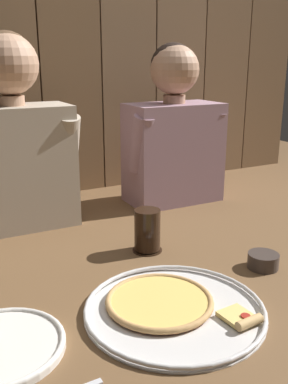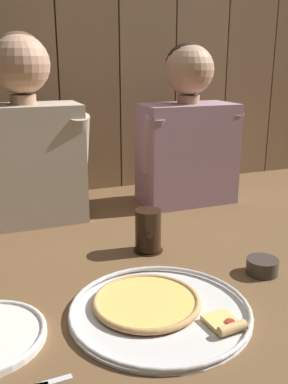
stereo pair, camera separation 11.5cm
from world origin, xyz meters
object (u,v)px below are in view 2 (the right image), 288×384
object	(u,v)px
drinking_glass	(148,231)
dipping_bowl	(262,265)
pizza_tray	(156,307)
diner_right	(188,131)
diner_left	(26,137)

from	to	relation	value
drinking_glass	dipping_bowl	world-z (taller)	drinking_glass
pizza_tray	drinking_glass	xyz separation A→B (m)	(0.10, 0.29, 0.05)
pizza_tray	diner_right	world-z (taller)	diner_right
drinking_glass	diner_right	size ratio (longest dim) A/B	0.21
pizza_tray	diner_left	bearing A→B (deg)	104.77
diner_right	dipping_bowl	bearing A→B (deg)	-97.95
pizza_tray	dipping_bowl	world-z (taller)	dipping_bowl
drinking_glass	dipping_bowl	xyz separation A→B (m)	(0.22, -0.23, -0.04)
pizza_tray	diner_left	size ratio (longest dim) A/B	0.64
dipping_bowl	diner_right	bearing A→B (deg)	82.05
dipping_bowl	diner_left	size ratio (longest dim) A/B	0.13
drinking_glass	diner_right	distance (m)	0.52
pizza_tray	drinking_glass	size ratio (longest dim) A/B	3.19
pizza_tray	dipping_bowl	xyz separation A→B (m)	(0.32, 0.06, 0.01)
pizza_tray	diner_left	world-z (taller)	diner_left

